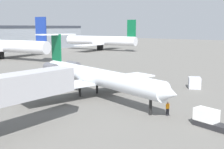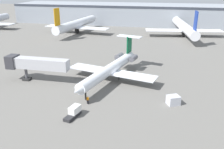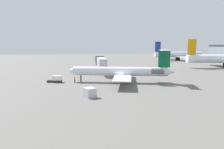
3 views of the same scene
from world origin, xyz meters
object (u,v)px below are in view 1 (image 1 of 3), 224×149
at_px(parked_airliner_east_mid, 100,41).
at_px(ground_crew_marshaller, 168,108).
at_px(baggage_tug_lead, 209,119).
at_px(cargo_container_uld, 194,83).
at_px(regional_jet, 92,75).
at_px(parked_airliner_centre, 0,46).

bearing_deg(parked_airliner_east_mid, ground_crew_marshaller, -135.79).
height_order(baggage_tug_lead, cargo_container_uld, baggage_tug_lead).
bearing_deg(regional_jet, parked_airliner_east_mid, 38.72).
bearing_deg(parked_airliner_east_mid, regional_jet, -141.28).
relative_size(regional_jet, parked_airliner_centre, 0.74).
bearing_deg(ground_crew_marshaller, baggage_tug_lead, -101.05).
xyz_separation_m(regional_jet, parked_airliner_east_mid, (68.11, 54.61, 1.06)).
height_order(cargo_container_uld, parked_airliner_east_mid, parked_airliner_east_mid).
height_order(baggage_tug_lead, parked_airliner_east_mid, parked_airliner_east_mid).
bearing_deg(baggage_tug_lead, parked_airliner_east_mid, 45.92).
xyz_separation_m(cargo_container_uld, parked_airliner_centre, (5.60, 68.01, 3.30)).
height_order(cargo_container_uld, parked_airliner_centre, parked_airliner_centre).
xyz_separation_m(ground_crew_marshaller, parked_airliner_centre, (22.56, 71.40, 3.38)).
distance_m(ground_crew_marshaller, cargo_container_uld, 17.29).
relative_size(ground_crew_marshaller, cargo_container_uld, 0.56).
xyz_separation_m(regional_jet, parked_airliner_centre, (20.57, 57.81, 1.02)).
xyz_separation_m(ground_crew_marshaller, parked_airliner_east_mid, (70.10, 68.19, 3.42)).
relative_size(parked_airliner_centre, parked_airliner_east_mid, 1.13).
height_order(regional_jet, parked_airliner_centre, parked_airliner_centre).
xyz_separation_m(baggage_tug_lead, parked_airliner_east_mid, (71.13, 73.46, 3.44)).
bearing_deg(parked_airliner_east_mid, parked_airliner_centre, 176.14).
distance_m(baggage_tug_lead, parked_airliner_east_mid, 102.31).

